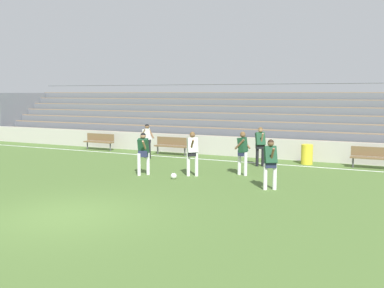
{
  "coord_description": "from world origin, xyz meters",
  "views": [
    {
      "loc": [
        7.62,
        -8.52,
        3.15
      ],
      "look_at": [
        -0.07,
        7.74,
        1.04
      ],
      "focal_mm": 40.87,
      "sensor_mm": 36.0,
      "label": 1
    }
  ],
  "objects": [
    {
      "name": "player_white_challenging",
      "position": [
        0.63,
        6.29,
        1.01
      ],
      "size": [
        0.48,
        0.74,
        1.7
      ],
      "color": "white",
      "rests_on": "ground"
    },
    {
      "name": "player_dark_dropping_back",
      "position": [
        2.29,
        7.27,
        1.01
      ],
      "size": [
        0.54,
        0.54,
        1.69
      ],
      "color": "white",
      "rests_on": "ground"
    },
    {
      "name": "bench_far_right",
      "position": [
        -7.31,
        11.01,
        0.55
      ],
      "size": [
        1.8,
        0.4,
        0.9
      ],
      "color": "brown",
      "rests_on": "ground"
    },
    {
      "name": "trash_bin",
      "position": [
        4.03,
        10.99,
        0.44
      ],
      "size": [
        0.51,
        0.51,
        0.88
      ],
      "primitive_type": "cylinder",
      "color": "yellow",
      "rests_on": "ground"
    },
    {
      "name": "bench_far_left",
      "position": [
        -2.77,
        11.01,
        0.55
      ],
      "size": [
        1.8,
        0.4,
        0.9
      ],
      "color": "brown",
      "rests_on": "ground"
    },
    {
      "name": "bleacher_stand",
      "position": [
        -3.29,
        14.9,
        1.66
      ],
      "size": [
        27.14,
        4.84,
        3.73
      ],
      "color": "#897051",
      "rests_on": "ground"
    },
    {
      "name": "player_white_deep_cover",
      "position": [
        -3.34,
        9.55,
        0.99
      ],
      "size": [
        0.57,
        0.44,
        1.66
      ],
      "color": "black",
      "rests_on": "ground"
    },
    {
      "name": "player_dark_trailing_run",
      "position": [
        3.92,
        5.25,
        0.99
      ],
      "size": [
        0.53,
        0.7,
        1.66
      ],
      "color": "white",
      "rests_on": "ground"
    },
    {
      "name": "sideline_wall",
      "position": [
        0.0,
        11.93,
        0.49
      ],
      "size": [
        48.0,
        0.16,
        0.97
      ],
      "primitive_type": "cube",
      "color": "#BCB7AD",
      "rests_on": "ground"
    },
    {
      "name": "player_dark_wide_right",
      "position": [
        2.31,
        9.55,
        1.01
      ],
      "size": [
        0.53,
        0.61,
        1.7
      ],
      "color": "black",
      "rests_on": "ground"
    },
    {
      "name": "bench_centre_sideline",
      "position": [
        6.75,
        11.01,
        0.55
      ],
      "size": [
        1.8,
        0.4,
        0.9
      ],
      "color": "brown",
      "rests_on": "ground"
    },
    {
      "name": "ground_plane",
      "position": [
        0.0,
        0.0,
        0.0
      ],
      "size": [
        160.0,
        160.0,
        0.0
      ],
      "primitive_type": "plane",
      "color": "#4C6B30"
    },
    {
      "name": "player_dark_wide_left",
      "position": [
        -1.15,
        5.65,
        0.97
      ],
      "size": [
        0.47,
        0.74,
        1.64
      ],
      "color": "white",
      "rests_on": "ground"
    },
    {
      "name": "field_line_sideline",
      "position": [
        0.0,
        10.35,
        0.0
      ],
      "size": [
        44.0,
        0.12,
        0.01
      ],
      "primitive_type": "cube",
      "color": "white",
      "rests_on": "ground"
    },
    {
      "name": "soccer_ball",
      "position": [
        0.24,
        5.49,
        0.11
      ],
      "size": [
        0.22,
        0.22,
        0.22
      ],
      "primitive_type": "sphere",
      "color": "white",
      "rests_on": "ground"
    }
  ]
}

